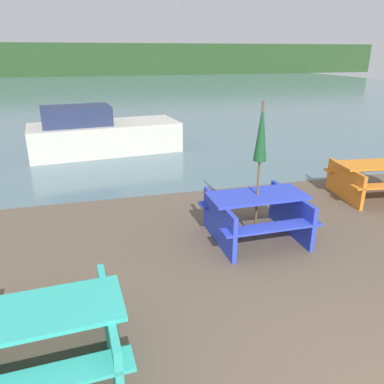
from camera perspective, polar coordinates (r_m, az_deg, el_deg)
The scene contains 7 objects.
water at distance 32.67m, azimuth -11.45°, elevation 15.07°, with size 60.00×50.00×0.00m.
far_treeline at distance 52.52m, azimuth -13.38°, elevation 19.05°, with size 80.00×1.60×4.00m.
picnic_table_teal at distance 3.94m, azimuth -22.40°, elevation -19.68°, with size 1.65×1.47×0.72m.
picnic_table_blue at distance 6.14m, azimuth 9.74°, elevation -3.05°, with size 1.57×1.40×0.76m.
picnic_table_orange at distance 8.75m, azimuth 26.50°, elevation 2.16°, with size 1.90×1.58×0.73m.
umbrella_darkgreen at distance 5.76m, azimuth 10.50°, elevation 8.58°, with size 0.20×0.20×2.22m.
boat at distance 11.80m, azimuth -13.69°, elevation 8.55°, with size 4.56×2.24×1.42m.
Camera 1 is at (-2.30, -1.49, 2.88)m, focal length 35.00 mm.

